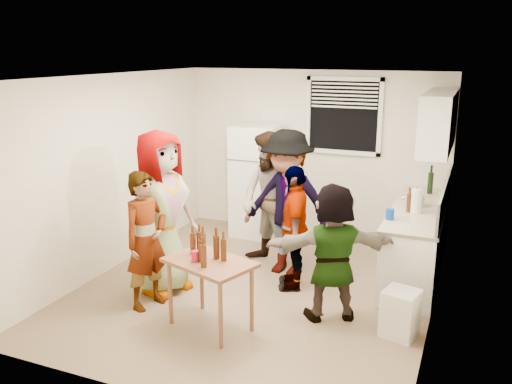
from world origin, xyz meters
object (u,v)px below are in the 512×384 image
at_px(guest_grey, 165,289).
at_px(guest_back_left, 270,266).
at_px(serving_table, 211,327).
at_px(guest_black, 293,286).
at_px(refrigerator, 258,180).
at_px(wine_bottle, 429,193).
at_px(red_cup, 195,261).
at_px(guest_orange, 330,317).
at_px(beer_bottle_counter, 408,212).
at_px(beer_bottle_table, 217,258).
at_px(blue_cup, 390,219).
at_px(kettle, 416,206).
at_px(guest_stripe, 150,305).
at_px(trash_bin, 400,312).
at_px(guest_back_right, 286,272).

relative_size(guest_grey, guest_back_left, 1.08).
distance_m(serving_table, guest_black, 1.35).
height_order(refrigerator, guest_back_left, refrigerator).
bearing_deg(wine_bottle, refrigerator, -179.61).
height_order(red_cup, guest_orange, red_cup).
bearing_deg(guest_black, beer_bottle_counter, 100.26).
bearing_deg(beer_bottle_table, serving_table, -115.33).
bearing_deg(blue_cup, wine_bottle, 77.32).
xyz_separation_m(kettle, beer_bottle_table, (-1.70, -2.13, -0.17)).
height_order(refrigerator, guest_stripe, refrigerator).
bearing_deg(red_cup, trash_bin, 18.01).
distance_m(refrigerator, wine_bottle, 2.50).
xyz_separation_m(beer_bottle_counter, guest_stripe, (-2.55, -1.75, -0.90)).
height_order(beer_bottle_counter, red_cup, beer_bottle_counter).
xyz_separation_m(kettle, guest_orange, (-0.65, -1.53, -0.90)).
relative_size(wine_bottle, guest_grey, 0.15).
relative_size(kettle, wine_bottle, 0.86).
xyz_separation_m(wine_bottle, guest_black, (-1.36, -1.66, -0.90)).
xyz_separation_m(beer_bottle_table, guest_back_right, (0.21, 1.56, -0.73)).
bearing_deg(guest_black, beer_bottle_table, -38.26).
distance_m(red_cup, guest_black, 1.63).
xyz_separation_m(beer_bottle_counter, red_cup, (-1.81, -1.98, -0.17)).
bearing_deg(guest_black, kettle, 108.73).
relative_size(refrigerator, wine_bottle, 5.92).
distance_m(guest_black, guest_orange, 0.85).
bearing_deg(refrigerator, kettle, -16.06).
bearing_deg(beer_bottle_table, guest_orange, 29.84).
bearing_deg(refrigerator, guest_stripe, -94.13).
distance_m(wine_bottle, beer_bottle_table, 3.37).
xyz_separation_m(guest_stripe, guest_black, (1.33, 1.09, 0.00)).
bearing_deg(guest_stripe, beer_bottle_table, -79.87).
height_order(wine_bottle, guest_grey, wine_bottle).
bearing_deg(blue_cup, beer_bottle_table, -135.39).
distance_m(wine_bottle, guest_back_right, 2.23).
relative_size(refrigerator, blue_cup, 13.27).
distance_m(serving_table, guest_back_right, 1.66).
relative_size(blue_cup, beer_bottle_table, 0.52).
relative_size(beer_bottle_counter, guest_back_left, 0.12).
bearing_deg(trash_bin, serving_table, -162.52).
xyz_separation_m(kettle, wine_bottle, (0.10, 0.71, 0.00)).
xyz_separation_m(guest_back_left, guest_black, (0.49, -0.49, 0.00)).
xyz_separation_m(serving_table, guest_back_left, (-0.02, 1.76, 0.00)).
distance_m(kettle, guest_stripe, 3.43).
xyz_separation_m(wine_bottle, red_cup, (-1.96, -2.98, -0.17)).
distance_m(refrigerator, beer_bottle_table, 2.91).
xyz_separation_m(beer_bottle_counter, guest_back_left, (-1.70, -0.17, -0.90)).
bearing_deg(beer_bottle_counter, serving_table, -131.19).
xyz_separation_m(red_cup, guest_black, (0.60, 1.33, -0.73)).
height_order(beer_bottle_counter, guest_grey, beer_bottle_counter).
bearing_deg(guest_stripe, red_cup, -91.65).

